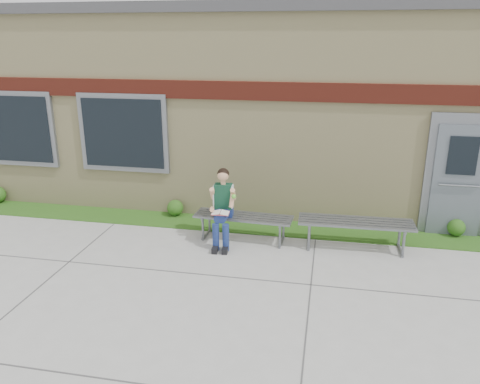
# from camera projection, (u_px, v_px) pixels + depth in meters

# --- Properties ---
(ground) EXTENTS (80.00, 80.00, 0.00)m
(ground) POSITION_uv_depth(u_px,v_px,m) (240.00, 295.00, 6.78)
(ground) COLOR #9E9E99
(ground) RESTS_ON ground
(grass_strip) EXTENTS (16.00, 0.80, 0.02)m
(grass_strip) POSITION_uv_depth(u_px,v_px,m) (265.00, 227.00, 9.20)
(grass_strip) COLOR #295316
(grass_strip) RESTS_ON ground
(school_building) EXTENTS (16.20, 6.22, 4.20)m
(school_building) POSITION_uv_depth(u_px,v_px,m) (285.00, 99.00, 11.70)
(school_building) COLOR beige
(school_building) RESTS_ON ground
(bench_left) EXTENTS (1.82, 0.60, 0.47)m
(bench_left) POSITION_uv_depth(u_px,v_px,m) (243.00, 221.00, 8.56)
(bench_left) COLOR slate
(bench_left) RESTS_ON ground
(bench_right) EXTENTS (2.00, 0.60, 0.52)m
(bench_right) POSITION_uv_depth(u_px,v_px,m) (355.00, 227.00, 8.18)
(bench_right) COLOR slate
(bench_right) RESTS_ON ground
(girl) EXTENTS (0.50, 0.82, 1.36)m
(girl) POSITION_uv_depth(u_px,v_px,m) (223.00, 205.00, 8.32)
(girl) COLOR navy
(girl) RESTS_ON ground
(shrub_mid) EXTENTS (0.33, 0.33, 0.33)m
(shrub_mid) POSITION_uv_depth(u_px,v_px,m) (175.00, 208.00, 9.73)
(shrub_mid) COLOR #295316
(shrub_mid) RESTS_ON grass_strip
(shrub_east) EXTENTS (0.32, 0.32, 0.32)m
(shrub_east) POSITION_uv_depth(u_px,v_px,m) (456.00, 227.00, 8.73)
(shrub_east) COLOR #295316
(shrub_east) RESTS_ON grass_strip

